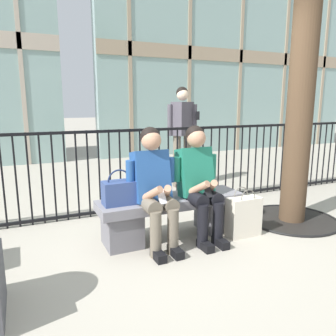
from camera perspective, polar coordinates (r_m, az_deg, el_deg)
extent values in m
plane|color=#A8A091|center=(3.69, 0.66, -11.79)|extent=(60.00, 60.00, 0.00)
cube|color=slate|center=(3.55, 0.67, -5.84)|extent=(1.60, 0.44, 0.10)
cube|color=slate|center=(3.44, -7.97, -10.51)|extent=(0.36, 0.37, 0.35)
cube|color=slate|center=(3.88, 8.25, -7.95)|extent=(0.36, 0.37, 0.35)
cylinder|color=#6B6051|center=(3.24, -3.53, -6.24)|extent=(0.15, 0.40, 0.15)
cylinder|color=#6B6051|center=(3.15, -2.15, -11.50)|extent=(0.11, 0.11, 0.45)
cube|color=black|center=(3.18, -1.70, -14.96)|extent=(0.09, 0.22, 0.08)
cylinder|color=#6B6051|center=(3.31, -0.60, -5.86)|extent=(0.15, 0.40, 0.15)
cylinder|color=#6B6051|center=(3.22, 0.87, -10.99)|extent=(0.11, 0.11, 0.45)
cube|color=black|center=(3.24, 1.33, -14.38)|extent=(0.09, 0.22, 0.08)
cube|color=#234C8C|center=(3.34, -3.00, -1.46)|extent=(0.36, 0.30, 0.55)
cylinder|color=#234C8C|center=(3.25, -6.61, -0.94)|extent=(0.08, 0.08, 0.26)
cylinder|color=tan|center=(3.14, -2.86, -4.54)|extent=(0.16, 0.28, 0.20)
cylinder|color=#234C8C|center=(3.41, 0.44, -0.30)|extent=(0.08, 0.08, 0.26)
cylinder|color=tan|center=(3.20, -0.19, -4.22)|extent=(0.16, 0.28, 0.20)
cube|color=silver|center=(3.12, -1.08, -5.00)|extent=(0.07, 0.10, 0.13)
sphere|color=tan|center=(3.26, -2.93, 4.83)|extent=(0.20, 0.20, 0.20)
sphere|color=black|center=(3.28, -3.13, 5.41)|extent=(0.20, 0.20, 0.20)
cylinder|color=black|center=(3.45, 4.44, -5.18)|extent=(0.15, 0.40, 0.15)
cylinder|color=black|center=(3.36, 6.04, -10.05)|extent=(0.11, 0.11, 0.45)
cube|color=black|center=(3.39, 6.50, -13.30)|extent=(0.09, 0.22, 0.08)
cylinder|color=black|center=(3.54, 7.01, -4.81)|extent=(0.15, 0.40, 0.15)
cylinder|color=black|center=(3.45, 8.66, -9.55)|extent=(0.11, 0.11, 0.45)
cube|color=black|center=(3.48, 9.12, -12.71)|extent=(0.09, 0.22, 0.08)
cube|color=#1E7259|center=(3.55, 4.69, -0.70)|extent=(0.36, 0.30, 0.55)
cylinder|color=#1E7259|center=(3.44, 1.49, -0.21)|extent=(0.08, 0.08, 0.26)
cylinder|color=tan|center=(3.35, 5.28, -3.54)|extent=(0.16, 0.28, 0.20)
cylinder|color=#1E7259|center=(3.65, 7.72, 0.37)|extent=(0.08, 0.08, 0.26)
cylinder|color=tan|center=(3.43, 7.61, -3.24)|extent=(0.16, 0.28, 0.20)
cube|color=black|center=(3.35, 6.98, -3.95)|extent=(0.07, 0.10, 0.13)
sphere|color=tan|center=(3.48, 4.95, 5.21)|extent=(0.20, 0.20, 0.20)
sphere|color=black|center=(3.50, 4.71, 5.75)|extent=(0.20, 0.20, 0.20)
cube|color=#33477F|center=(3.30, -8.44, -4.27)|extent=(0.33, 0.20, 0.23)
torus|color=#1E2A4C|center=(3.27, -8.50, -2.21)|extent=(0.23, 0.02, 0.23)
cube|color=beige|center=(3.73, 13.00, -8.26)|extent=(0.38, 0.18, 0.43)
torus|color=slate|center=(3.61, 13.77, -5.02)|extent=(0.18, 0.01, 0.18)
torus|color=slate|center=(3.71, 12.58, -4.54)|extent=(0.18, 0.01, 0.18)
cylinder|color=#6B6051|center=(5.66, 1.56, 1.17)|extent=(0.13, 0.13, 0.90)
cube|color=black|center=(5.72, 1.71, -3.04)|extent=(0.09, 0.22, 0.06)
cylinder|color=#6B6051|center=(5.75, 3.35, 1.31)|extent=(0.13, 0.13, 0.90)
cube|color=black|center=(5.81, 3.49, -2.83)|extent=(0.09, 0.22, 0.06)
cube|color=#4C4751|center=(5.63, 2.52, 8.58)|extent=(0.44, 0.38, 0.56)
cylinder|color=#4C4751|center=(5.53, 0.33, 8.33)|extent=(0.08, 0.08, 0.52)
cylinder|color=#4C4751|center=(5.74, 4.64, 8.41)|extent=(0.08, 0.08, 0.52)
sphere|color=beige|center=(5.62, 2.56, 12.66)|extent=(0.20, 0.20, 0.20)
sphere|color=black|center=(5.64, 2.47, 12.96)|extent=(0.20, 0.20, 0.20)
cube|color=black|center=(5.65, 5.19, 9.06)|extent=(0.07, 0.01, 0.14)
cylinder|color=black|center=(4.18, -26.81, -2.23)|extent=(0.02, 0.02, 1.11)
cylinder|color=black|center=(4.17, -24.92, -2.07)|extent=(0.02, 0.02, 1.11)
cylinder|color=black|center=(4.17, -23.03, -1.92)|extent=(0.02, 0.02, 1.11)
cylinder|color=black|center=(4.18, -21.14, -1.77)|extent=(0.02, 0.02, 1.11)
cylinder|color=black|center=(4.18, -19.25, -1.61)|extent=(0.02, 0.02, 1.11)
cylinder|color=black|center=(4.20, -17.38, -1.45)|extent=(0.02, 0.02, 1.11)
cylinder|color=black|center=(4.22, -15.52, -1.29)|extent=(0.02, 0.02, 1.11)
cylinder|color=black|center=(4.24, -13.68, -1.13)|extent=(0.02, 0.02, 1.11)
cylinder|color=black|center=(4.26, -11.86, -0.98)|extent=(0.02, 0.02, 1.11)
cylinder|color=black|center=(4.29, -10.06, -0.82)|extent=(0.02, 0.02, 1.11)
cylinder|color=black|center=(4.33, -8.30, -0.67)|extent=(0.02, 0.02, 1.11)
cylinder|color=black|center=(4.37, -6.56, -0.51)|extent=(0.02, 0.02, 1.11)
cylinder|color=black|center=(4.41, -4.85, -0.36)|extent=(0.02, 0.02, 1.11)
cylinder|color=black|center=(4.46, -3.18, -0.22)|extent=(0.02, 0.02, 1.11)
cylinder|color=black|center=(4.51, -1.55, -0.07)|extent=(0.02, 0.02, 1.11)
cylinder|color=black|center=(4.56, 0.05, 0.07)|extent=(0.02, 0.02, 1.11)
cylinder|color=black|center=(4.62, 1.61, 0.21)|extent=(0.02, 0.02, 1.11)
cylinder|color=black|center=(4.68, 3.13, 0.34)|extent=(0.02, 0.02, 1.11)
cylinder|color=black|center=(4.75, 4.61, 0.47)|extent=(0.02, 0.02, 1.11)
cylinder|color=black|center=(4.81, 6.04, 0.60)|extent=(0.02, 0.02, 1.11)
cylinder|color=black|center=(4.89, 7.44, 0.72)|extent=(0.02, 0.02, 1.11)
cylinder|color=black|center=(4.96, 8.80, 0.84)|extent=(0.02, 0.02, 1.11)
cylinder|color=black|center=(5.03, 10.12, 0.95)|extent=(0.02, 0.02, 1.11)
cylinder|color=black|center=(5.11, 11.39, 1.07)|extent=(0.02, 0.02, 1.11)
cylinder|color=black|center=(5.19, 12.63, 1.17)|extent=(0.02, 0.02, 1.11)
cylinder|color=black|center=(5.28, 13.83, 1.28)|extent=(0.02, 0.02, 1.11)
cylinder|color=black|center=(5.36, 14.99, 1.37)|extent=(0.02, 0.02, 1.11)
cylinder|color=black|center=(5.45, 16.12, 1.47)|extent=(0.02, 0.02, 1.11)
cylinder|color=black|center=(5.54, 17.21, 1.56)|extent=(0.02, 0.02, 1.11)
cylinder|color=black|center=(5.63, 18.26, 1.65)|extent=(0.02, 0.02, 1.11)
cylinder|color=black|center=(5.73, 19.28, 1.73)|extent=(0.02, 0.02, 1.11)
cylinder|color=black|center=(5.82, 20.27, 1.82)|extent=(0.02, 0.02, 1.11)
cylinder|color=black|center=(5.92, 21.22, 1.89)|extent=(0.02, 0.02, 1.11)
cylinder|color=black|center=(6.02, 22.14, 1.97)|extent=(0.02, 0.02, 1.11)
cylinder|color=black|center=(6.12, 23.04, 2.04)|extent=(0.02, 0.02, 1.11)
cylinder|color=black|center=(6.22, 23.90, 2.11)|extent=(0.02, 0.02, 1.11)
cylinder|color=black|center=(6.32, 24.74, 2.18)|extent=(0.02, 0.02, 1.11)
cylinder|color=black|center=(6.43, 25.55, 2.24)|extent=(0.02, 0.02, 1.11)
cylinder|color=black|center=(6.53, 26.33, 2.31)|extent=(0.02, 0.02, 1.11)
cylinder|color=black|center=(6.64, 27.09, 2.37)|extent=(0.02, 0.02, 1.11)
cube|color=black|center=(4.54, -4.74, -6.64)|extent=(7.73, 0.04, 0.04)
cube|color=black|center=(4.34, -4.97, 6.61)|extent=(7.73, 0.04, 0.04)
cylinder|color=black|center=(4.44, 20.67, -8.39)|extent=(1.10, 1.10, 0.01)
torus|color=black|center=(4.44, 20.68, -8.32)|extent=(1.13, 1.13, 0.03)
cylinder|color=#4C3826|center=(4.21, 22.32, 13.95)|extent=(0.31, 0.31, 3.40)
cube|color=gray|center=(11.88, 20.36, 25.54)|extent=(0.10, 0.04, 9.00)
cube|color=gray|center=(13.09, 26.23, 23.71)|extent=(0.10, 0.04, 9.00)
cube|color=gray|center=(10.47, 12.59, 18.48)|extent=(8.60, 0.04, 0.36)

